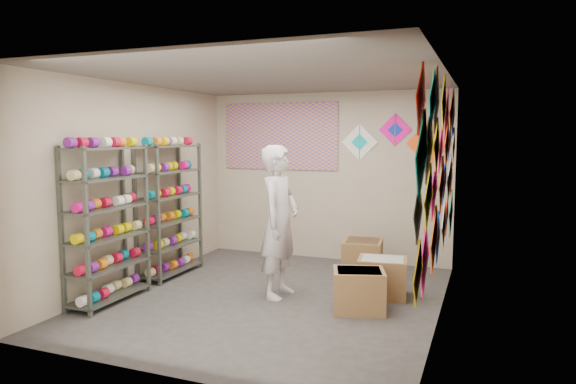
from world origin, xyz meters
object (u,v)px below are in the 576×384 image
at_px(shelf_rack_front, 107,224).
at_px(shelf_rack_back, 170,210).
at_px(shopkeeper, 280,222).
at_px(carton_c, 363,258).
at_px(carton_a, 359,290).
at_px(carton_b, 382,277).

xyz_separation_m(shelf_rack_front, shelf_rack_back, (0.00, 1.30, 0.00)).
bearing_deg(shelf_rack_back, shopkeeper, -10.52).
xyz_separation_m(shopkeeper, carton_c, (0.75, 1.31, -0.69)).
distance_m(shelf_rack_back, shopkeeper, 1.87).
bearing_deg(carton_a, shopkeeper, 152.72).
bearing_deg(carton_a, carton_c, 84.11).
bearing_deg(shelf_rack_back, carton_a, -10.29).
height_order(shelf_rack_front, shelf_rack_back, same).
bearing_deg(shopkeeper, carton_a, -97.85).
xyz_separation_m(shelf_rack_back, carton_a, (2.90, -0.53, -0.71)).
bearing_deg(carton_a, carton_b, 59.38).
distance_m(shelf_rack_back, carton_b, 3.13).
relative_size(shelf_rack_front, shelf_rack_back, 1.00).
bearing_deg(carton_a, shelf_rack_front, 177.53).
bearing_deg(carton_b, shopkeeper, -167.57).
relative_size(shelf_rack_back, shopkeeper, 1.00).
bearing_deg(shelf_rack_front, carton_b, 24.75).
height_order(shelf_rack_back, carton_c, shelf_rack_back).
relative_size(shelf_rack_back, carton_a, 3.29).
bearing_deg(carton_a, shelf_rack_back, 152.31).
height_order(shelf_rack_back, shopkeeper, shelf_rack_back).
relative_size(shelf_rack_front, carton_c, 3.20).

